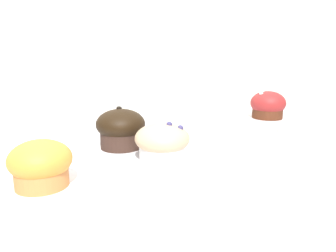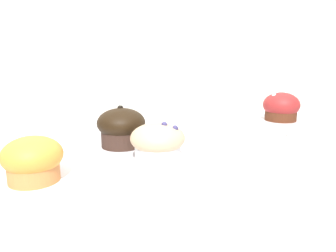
% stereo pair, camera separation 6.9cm
% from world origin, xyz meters
% --- Properties ---
extents(wall_back, '(3.20, 0.10, 1.80)m').
position_xyz_m(wall_back, '(0.00, 0.60, 0.90)').
color(wall_back, beige).
rests_on(wall_back, ground).
extents(muffin_front_center, '(0.10, 0.10, 0.07)m').
position_xyz_m(muffin_front_center, '(-0.11, -0.12, 0.96)').
color(muffin_front_center, silver).
rests_on(muffin_front_center, display_counter).
extents(muffin_back_left, '(0.10, 0.10, 0.08)m').
position_xyz_m(muffin_back_left, '(0.30, 0.15, 0.96)').
color(muffin_back_left, '#482212').
rests_on(muffin_back_left, display_counter).
extents(muffin_back_right, '(0.09, 0.09, 0.07)m').
position_xyz_m(muffin_back_right, '(-0.32, -0.18, 0.96)').
color(muffin_back_right, '#CC783D').
rests_on(muffin_back_right, display_counter).
extents(muffin_front_left, '(0.10, 0.10, 0.09)m').
position_xyz_m(muffin_front_left, '(-0.17, -0.02, 0.96)').
color(muffin_front_left, '#32211A').
rests_on(muffin_front_left, display_counter).
extents(serving_plate, '(0.19, 0.19, 0.01)m').
position_xyz_m(serving_plate, '(0.30, -0.05, 0.93)').
color(serving_plate, beige).
rests_on(serving_plate, display_counter).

